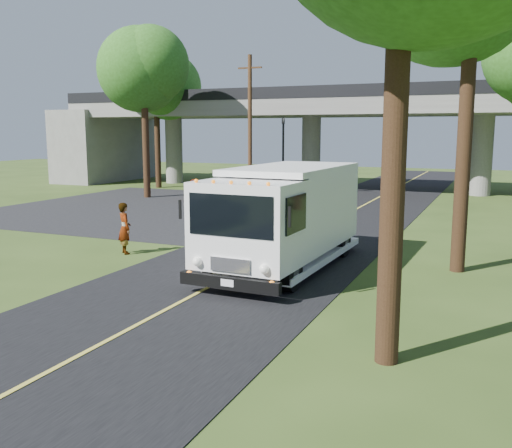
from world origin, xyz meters
The scene contains 12 objects.
ground centered at (0.00, 0.00, 0.00)m, with size 120.00×120.00×0.00m, color #2F4117.
road centered at (0.00, 10.00, 0.01)m, with size 7.00×90.00×0.02m, color black.
parking_lot centered at (-11.00, 18.00, 0.01)m, with size 16.00×18.00×0.01m, color black.
lane_line centered at (0.00, 10.00, 0.03)m, with size 0.12×90.00×0.01m, color gold.
overpass centered at (0.00, 32.00, 4.56)m, with size 54.00×10.00×7.30m.
traffic_signal centered at (-6.00, 26.00, 3.20)m, with size 0.18×0.22×5.20m.
utility_pole centered at (-7.50, 24.00, 4.59)m, with size 1.60×0.26×9.00m.
tree_left_lot centered at (-13.79, 21.84, 7.90)m, with size 5.60×5.50×10.50m.
tree_left_far centered at (-16.79, 27.84, 7.45)m, with size 5.26×5.16×9.89m.
step_van centered at (1.12, 7.20, 1.75)m, with size 3.07×7.74×3.21m.
red_sedan centered at (-8.59, 22.85, 0.66)m, with size 1.84×4.53×1.31m, color #A7230A.
pedestrian centered at (-4.85, 7.04, 0.91)m, with size 0.67×0.44×1.83m, color gray.
Camera 1 is at (7.28, -9.37, 4.31)m, focal length 40.00 mm.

